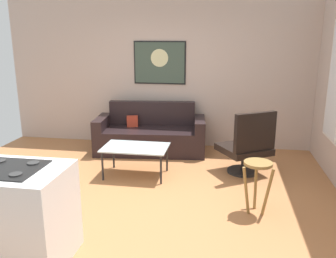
{
  "coord_description": "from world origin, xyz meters",
  "views": [
    {
      "loc": [
        1.04,
        -4.2,
        2.06
      ],
      "look_at": [
        0.19,
        0.9,
        0.7
      ],
      "focal_mm": 37.82,
      "sensor_mm": 36.0,
      "label": 1
    }
  ],
  "objects_px": {
    "armchair": "(248,146)",
    "bar_stool": "(258,173)",
    "coffee_table": "(136,149)",
    "wall_painting": "(160,63)",
    "couch": "(151,136)"
  },
  "relations": [
    {
      "from": "couch",
      "to": "bar_stool",
      "type": "height_order",
      "value": "couch"
    },
    {
      "from": "couch",
      "to": "armchair",
      "type": "height_order",
      "value": "armchair"
    },
    {
      "from": "armchair",
      "to": "wall_painting",
      "type": "relative_size",
      "value": 1.02
    },
    {
      "from": "armchair",
      "to": "bar_stool",
      "type": "distance_m",
      "value": 1.22
    },
    {
      "from": "coffee_table",
      "to": "armchair",
      "type": "xyz_separation_m",
      "value": [
        1.66,
        0.32,
        0.04
      ]
    },
    {
      "from": "couch",
      "to": "wall_painting",
      "type": "xyz_separation_m",
      "value": [
        0.08,
        0.49,
        1.28
      ]
    },
    {
      "from": "couch",
      "to": "wall_painting",
      "type": "height_order",
      "value": "wall_painting"
    },
    {
      "from": "wall_painting",
      "to": "couch",
      "type": "bearing_deg",
      "value": -99.49
    },
    {
      "from": "armchair",
      "to": "couch",
      "type": "bearing_deg",
      "value": 152.67
    },
    {
      "from": "coffee_table",
      "to": "bar_stool",
      "type": "relative_size",
      "value": 1.51
    },
    {
      "from": "coffee_table",
      "to": "wall_painting",
      "type": "bearing_deg",
      "value": 88.14
    },
    {
      "from": "bar_stool",
      "to": "wall_painting",
      "type": "distance_m",
      "value": 3.25
    },
    {
      "from": "wall_painting",
      "to": "bar_stool",
      "type": "bearing_deg",
      "value": -57.33
    },
    {
      "from": "coffee_table",
      "to": "armchair",
      "type": "distance_m",
      "value": 1.69
    },
    {
      "from": "bar_stool",
      "to": "wall_painting",
      "type": "xyz_separation_m",
      "value": [
        -1.66,
        2.58,
        1.08
      ]
    }
  ]
}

